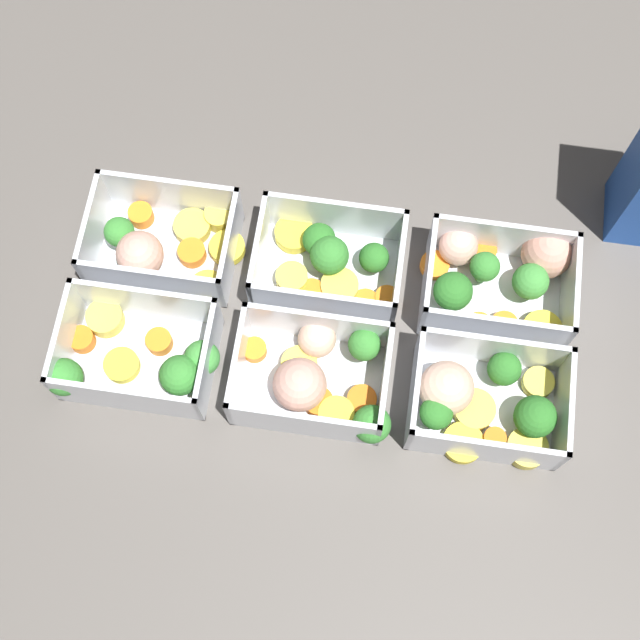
{
  "coord_description": "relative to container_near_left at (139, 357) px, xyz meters",
  "views": [
    {
      "loc": [
        0.04,
        -0.29,
        0.82
      ],
      "look_at": [
        0.0,
        0.0,
        0.02
      ],
      "focal_mm": 50.0,
      "sensor_mm": 36.0,
      "label": 1
    }
  ],
  "objects": [
    {
      "name": "ground_plane",
      "position": [
        0.16,
        0.06,
        -0.02
      ],
      "size": [
        4.0,
        4.0,
        0.0
      ],
      "primitive_type": "plane",
      "color": "#56514C"
    },
    {
      "name": "container_near_left",
      "position": [
        0.0,
        0.0,
        0.0
      ],
      "size": [
        0.16,
        0.11,
        0.06
      ],
      "color": "silver",
      "rests_on": "ground_plane"
    },
    {
      "name": "container_near_center",
      "position": [
        0.17,
        0.0,
        -0.0
      ],
      "size": [
        0.15,
        0.12,
        0.06
      ],
      "color": "silver",
      "rests_on": "ground_plane"
    },
    {
      "name": "container_near_right",
      "position": [
        0.32,
        0.0,
        0.0
      ],
      "size": [
        0.14,
        0.11,
        0.06
      ],
      "color": "silver",
      "rests_on": "ground_plane"
    },
    {
      "name": "container_far_left",
      "position": [
        -0.0,
        0.12,
        -0.0
      ],
      "size": [
        0.15,
        0.12,
        0.06
      ],
      "color": "silver",
      "rests_on": "ground_plane"
    },
    {
      "name": "container_far_center",
      "position": [
        0.16,
        0.12,
        -0.0
      ],
      "size": [
        0.14,
        0.11,
        0.06
      ],
      "color": "silver",
      "rests_on": "ground_plane"
    },
    {
      "name": "container_far_right",
      "position": [
        0.33,
        0.13,
        0.0
      ],
      "size": [
        0.15,
        0.12,
        0.06
      ],
      "color": "silver",
      "rests_on": "ground_plane"
    }
  ]
}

